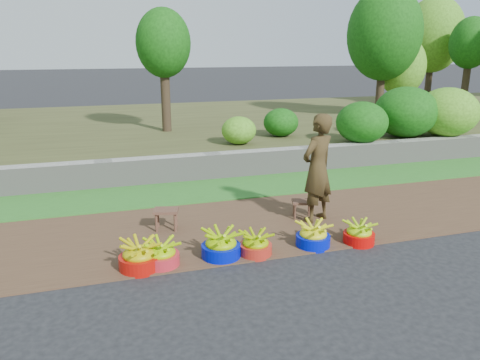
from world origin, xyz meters
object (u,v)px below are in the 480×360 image
object	(u,v)px
basin_e	(313,236)
basin_c	(221,246)
basin_a	(139,256)
basin_b	(161,254)
stool_right	(302,204)
basin_d	(256,245)
basin_f	(359,234)
stool_left	(166,213)
vendor_woman	(317,168)

from	to	relation	value
basin_e	basin_c	bearing A→B (deg)	178.50
basin_c	basin_a	bearing A→B (deg)	-178.91
basin_b	stool_right	xyz separation A→B (m)	(2.45, 1.04, 0.09)
basin_d	stool_right	bearing A→B (deg)	42.61
basin_e	basin_f	bearing A→B (deg)	-7.79
basin_a	stool_left	size ratio (longest dim) A/B	1.23
vendor_woman	basin_c	bearing A→B (deg)	-0.35
vendor_woman	stool_right	bearing A→B (deg)	-73.19
stool_left	vendor_woman	size ratio (longest dim) A/B	0.25
basin_c	basin_d	distance (m)	0.47
basin_a	basin_c	size ratio (longest dim) A/B	1.00
basin_c	vendor_woman	xyz separation A→B (m)	(1.81, 0.86, 0.71)
stool_left	vendor_woman	distance (m)	2.45
basin_e	stool_left	distance (m)	2.24
basin_b	stool_right	bearing A→B (deg)	23.00
basin_a	stool_right	size ratio (longest dim) A/B	1.34
basin_b	stool_left	distance (m)	1.22
basin_b	stool_left	bearing A→B (deg)	78.02
basin_e	basin_f	size ratio (longest dim) A/B	1.08
basin_a	stool_left	bearing A→B (deg)	66.51
basin_b	stool_left	xyz separation A→B (m)	(0.25, 1.19, 0.12)
basin_f	stool_left	distance (m)	2.88
basin_b	vendor_woman	world-z (taller)	vendor_woman
basin_b	basin_d	xyz separation A→B (m)	(1.27, -0.05, -0.01)
basin_f	basin_b	bearing A→B (deg)	177.55
vendor_woman	basin_f	bearing A→B (deg)	75.55
basin_a	basin_e	distance (m)	2.40
basin_a	basin_b	world-z (taller)	basin_a
stool_left	stool_right	size ratio (longest dim) A/B	1.09
basin_e	stool_left	bearing A→B (deg)	147.05
basin_a	stool_right	world-z (taller)	basin_a
basin_b	basin_f	world-z (taller)	basin_b
basin_e	stool_left	world-z (taller)	basin_e
vendor_woman	stool_left	bearing A→B (deg)	-33.59
basin_f	basin_a	bearing A→B (deg)	178.01
basin_d	stool_left	world-z (taller)	stool_left
basin_b	basin_f	distance (m)	2.81
stool_left	stool_right	xyz separation A→B (m)	(2.20, -0.15, -0.03)
basin_c	basin_e	bearing A→B (deg)	-1.50
basin_f	stool_right	bearing A→B (deg)	107.08
stool_left	stool_right	bearing A→B (deg)	-3.88
basin_a	vendor_woman	world-z (taller)	vendor_woman
basin_c	basin_d	size ratio (longest dim) A/B	1.18
basin_d	stool_right	world-z (taller)	basin_d
stool_right	vendor_woman	bearing A→B (deg)	-47.30
basin_e	stool_right	size ratio (longest dim) A/B	1.23
stool_right	vendor_woman	size ratio (longest dim) A/B	0.23
basin_c	basin_e	distance (m)	1.33
basin_f	stool_left	world-z (taller)	stool_left
basin_e	vendor_woman	bearing A→B (deg)	62.04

